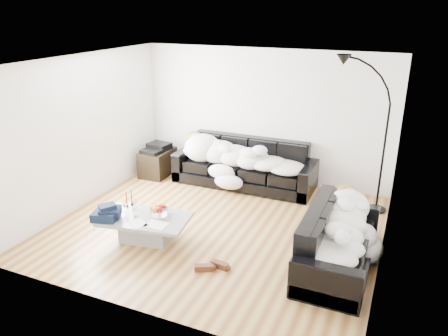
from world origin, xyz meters
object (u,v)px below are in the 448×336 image
at_px(sleeper_back, 243,154).
at_px(wine_glass_a, 135,204).
at_px(sofa_back, 244,163).
at_px(candle_left, 127,200).
at_px(floor_lamp, 384,147).
at_px(sleeper_right, 341,224).
at_px(shoes, 211,266).
at_px(sofa_right, 339,239).
at_px(fruit_bowl, 159,209).
at_px(av_cabinet, 158,163).
at_px(stereo, 157,147).
at_px(wine_glass_c, 135,212).
at_px(coffee_table, 146,229).
at_px(candle_right, 132,198).
at_px(wine_glass_b, 125,208).

xyz_separation_m(sleeper_back, wine_glass_a, (-0.86, -2.39, -0.18)).
relative_size(sofa_back, candle_left, 11.17).
relative_size(candle_left, floor_lamp, 0.11).
xyz_separation_m(sleeper_back, sleeper_right, (2.19, -2.08, -0.02)).
bearing_deg(sofa_back, shoes, -77.35).
height_order(sofa_right, wine_glass_a, sofa_right).
height_order(sofa_back, sofa_right, sofa_back).
bearing_deg(sleeper_back, floor_lamp, -2.08).
bearing_deg(sofa_back, fruit_bowl, -100.25).
bearing_deg(sofa_right, candle_left, 94.76).
bearing_deg(sofa_back, floor_lamp, -3.21).
height_order(sleeper_back, sleeper_right, sleeper_back).
xyz_separation_m(av_cabinet, floor_lamp, (4.36, 0.06, 0.88)).
distance_m(sofa_right, sleeper_right, 0.22).
bearing_deg(shoes, stereo, 118.04).
height_order(sleeper_back, wine_glass_c, sleeper_back).
height_order(sleeper_right, shoes, sleeper_right).
relative_size(coffee_table, av_cabinet, 1.68).
bearing_deg(candle_right, floor_lamp, 31.80).
bearing_deg(shoes, coffee_table, 150.88).
xyz_separation_m(sofa_right, candle_left, (-3.23, -0.27, 0.10)).
bearing_deg(sleeper_back, candle_left, -113.85).
distance_m(sofa_back, coffee_table, 2.68).
bearing_deg(candle_left, shoes, -17.05).
bearing_deg(floor_lamp, av_cabinet, -163.49).
bearing_deg(wine_glass_c, stereo, 114.78).
bearing_deg(sleeper_right, candle_left, 94.76).
relative_size(fruit_bowl, av_cabinet, 0.35).
relative_size(sleeper_back, coffee_table, 1.78).
xyz_separation_m(sofa_back, sofa_right, (2.19, -2.13, -0.04)).
bearing_deg(sleeper_right, av_cabinet, 64.42).
height_order(fruit_bowl, shoes, fruit_bowl).
relative_size(sleeper_right, wine_glass_b, 11.06).
height_order(sofa_back, sleeper_right, sofa_back).
height_order(shoes, floor_lamp, floor_lamp).
relative_size(wine_glass_c, floor_lamp, 0.08).
bearing_deg(av_cabinet, sleeper_right, -26.75).
distance_m(sleeper_right, coffee_table, 2.85).
distance_m(sleeper_back, av_cabinet, 1.89).
relative_size(wine_glass_b, candle_right, 0.63).
distance_m(sofa_back, candle_left, 2.62).
bearing_deg(candle_right, candle_left, -114.37).
bearing_deg(candle_right, fruit_bowl, -11.32).
bearing_deg(sofa_right, candle_right, 93.38).
bearing_deg(wine_glass_c, shoes, -11.24).
xyz_separation_m(sofa_right, wine_glass_c, (-2.91, -0.52, 0.06)).
bearing_deg(shoes, candle_right, 145.55).
distance_m(fruit_bowl, candle_left, 0.60).
bearing_deg(floor_lamp, candle_right, -132.48).
distance_m(sofa_right, floor_lamp, 2.15).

